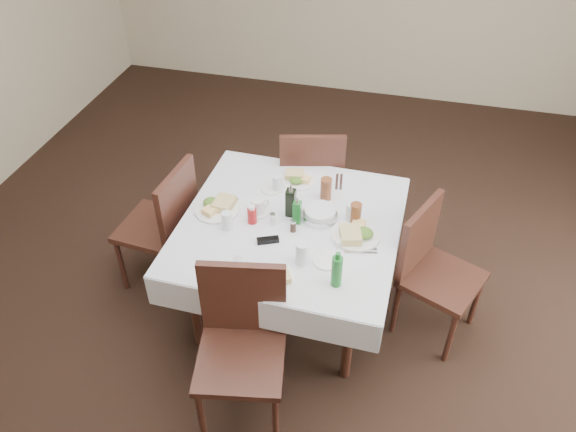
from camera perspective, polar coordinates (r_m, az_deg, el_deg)
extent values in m
plane|color=black|center=(4.06, 0.54, -9.88)|extent=(7.00, 7.00, 0.00)
cylinder|color=black|center=(3.68, -9.49, -8.99)|extent=(0.06, 0.06, 0.72)
cylinder|color=black|center=(4.34, -4.44, 0.53)|extent=(0.06, 0.06, 0.72)
cylinder|color=black|center=(3.48, 6.16, -12.33)|extent=(0.06, 0.06, 0.72)
cylinder|color=black|center=(4.17, 8.67, -1.76)|extent=(0.06, 0.06, 0.72)
cube|color=black|center=(3.61, 0.23, -0.99)|extent=(1.27, 1.27, 0.03)
cube|color=silver|center=(3.60, 0.23, -0.74)|extent=(1.40, 1.40, 0.01)
cube|color=silver|center=(4.19, 2.68, 3.99)|extent=(1.37, 0.04, 0.22)
cube|color=silver|center=(3.21, -3.02, -9.93)|extent=(1.37, 0.04, 0.22)
cube|color=silver|center=(3.60, 10.86, -3.93)|extent=(0.04, 1.37, 0.22)
cube|color=silver|center=(3.86, -9.65, -0.23)|extent=(0.04, 1.37, 0.22)
cube|color=black|center=(4.45, 2.28, 3.87)|extent=(0.58, 0.58, 0.04)
cube|color=black|center=(4.13, 2.47, 5.04)|extent=(0.47, 0.16, 0.52)
cylinder|color=black|center=(4.77, 4.59, 2.94)|extent=(0.04, 0.04, 0.49)
cylinder|color=black|center=(4.45, 4.92, -0.22)|extent=(0.04, 0.04, 0.49)
cylinder|color=black|center=(4.76, -0.34, 2.95)|extent=(0.04, 0.04, 0.49)
cylinder|color=black|center=(4.44, -0.36, -0.22)|extent=(0.04, 0.04, 0.49)
cube|color=black|center=(3.22, -4.83, -14.38)|extent=(0.56, 0.56, 0.04)
cube|color=black|center=(3.15, -4.59, -8.36)|extent=(0.48, 0.13, 0.52)
cylinder|color=black|center=(3.34, -8.81, -19.45)|extent=(0.04, 0.04, 0.49)
cylinder|color=black|center=(3.56, -7.59, -13.76)|extent=(0.04, 0.04, 0.49)
cylinder|color=black|center=(3.29, -1.26, -20.04)|extent=(0.04, 0.04, 0.49)
cylinder|color=black|center=(3.52, -0.72, -14.20)|extent=(0.04, 0.04, 0.49)
cube|color=black|center=(3.77, 15.41, -6.23)|extent=(0.60, 0.60, 0.04)
cube|color=black|center=(3.65, 13.18, -2.13)|extent=(0.22, 0.43, 0.50)
cylinder|color=black|center=(3.77, 16.18, -11.70)|extent=(0.04, 0.04, 0.47)
cylinder|color=black|center=(3.85, 10.89, -9.12)|extent=(0.04, 0.04, 0.47)
cylinder|color=black|center=(4.04, 18.56, -8.07)|extent=(0.04, 0.04, 0.47)
cylinder|color=black|center=(4.11, 13.59, -5.75)|extent=(0.04, 0.04, 0.47)
cube|color=black|center=(4.09, -13.30, -1.10)|extent=(0.51, 0.51, 0.04)
cube|color=black|center=(3.84, -11.10, 1.13)|extent=(0.08, 0.48, 0.52)
cylinder|color=black|center=(4.47, -13.83, -1.27)|extent=(0.04, 0.04, 0.49)
cylinder|color=black|center=(4.29, -9.14, -2.46)|extent=(0.04, 0.04, 0.49)
cylinder|color=black|center=(4.23, -16.57, -4.69)|extent=(0.04, 0.04, 0.49)
cylinder|color=black|center=(4.04, -11.70, -6.13)|extent=(0.04, 0.04, 0.49)
cylinder|color=white|center=(3.95, 1.04, 3.65)|extent=(0.24, 0.24, 0.01)
cube|color=#AD944B|center=(3.96, 0.67, 4.23)|extent=(0.14, 0.12, 0.04)
cube|color=#EFC066|center=(3.92, 1.65, 3.75)|extent=(0.09, 0.08, 0.03)
ellipsoid|color=#266C17|center=(3.90, 0.81, 3.65)|extent=(0.09, 0.08, 0.04)
cylinder|color=white|center=(3.23, -1.55, -6.33)|extent=(0.24, 0.24, 0.01)
cube|color=#AD944B|center=(3.19, -0.94, -6.27)|extent=(0.16, 0.15, 0.04)
cube|color=#EFC066|center=(3.21, -2.37, -6.02)|extent=(0.09, 0.08, 0.03)
ellipsoid|color=#266C17|center=(3.24, -1.50, -5.49)|extent=(0.09, 0.08, 0.04)
cylinder|color=white|center=(3.52, 6.87, -1.92)|extent=(0.31, 0.31, 0.02)
cube|color=#AD944B|center=(3.46, 6.37, -1.90)|extent=(0.16, 0.19, 0.05)
cube|color=#EFC066|center=(3.54, 7.12, -1.00)|extent=(0.09, 0.11, 0.04)
ellipsoid|color=#266C17|center=(3.49, 7.73, -1.69)|extent=(0.11, 0.10, 0.05)
cylinder|color=white|center=(3.72, -7.20, 0.69)|extent=(0.30, 0.30, 0.02)
cube|color=#AD944B|center=(3.71, -6.51, 1.29)|extent=(0.13, 0.16, 0.05)
cube|color=#EFC066|center=(3.67, -7.84, 0.59)|extent=(0.11, 0.12, 0.04)
ellipsoid|color=#266C17|center=(3.72, -7.79, 1.38)|extent=(0.11, 0.10, 0.05)
cylinder|color=white|center=(3.87, -1.65, 2.80)|extent=(0.15, 0.15, 0.01)
cylinder|color=white|center=(3.34, 3.95, -4.53)|extent=(0.17, 0.17, 0.01)
cylinder|color=silver|center=(3.83, -1.09, 3.33)|extent=(0.06, 0.06, 0.12)
cylinder|color=silver|center=(3.27, 1.45, -3.81)|extent=(0.08, 0.08, 0.15)
cylinder|color=silver|center=(3.59, 6.48, 0.38)|extent=(0.08, 0.08, 0.14)
cylinder|color=silver|center=(3.53, -6.20, -0.48)|extent=(0.07, 0.07, 0.12)
cylinder|color=brown|center=(3.75, 3.88, 2.78)|extent=(0.08, 0.08, 0.16)
cylinder|color=brown|center=(3.57, 6.88, 0.22)|extent=(0.07, 0.07, 0.15)
cylinder|color=silver|center=(3.62, 3.26, 0.01)|extent=(0.23, 0.23, 0.04)
cylinder|color=silver|center=(3.60, 3.28, 0.39)|extent=(0.20, 0.20, 0.05)
cube|color=black|center=(3.59, 0.29, 1.36)|extent=(0.06, 0.06, 0.20)
cone|color=silver|center=(3.52, 0.29, 2.97)|extent=(0.03, 0.03, 0.05)
cube|color=#1A6C24|center=(3.55, 0.93, 0.38)|extent=(0.05, 0.05, 0.16)
cone|color=silver|center=(3.48, 0.95, 1.69)|extent=(0.03, 0.03, 0.04)
cylinder|color=#AA1517|center=(3.57, -3.67, 0.05)|extent=(0.06, 0.06, 0.11)
cylinder|color=white|center=(3.53, -3.72, 0.86)|extent=(0.04, 0.04, 0.02)
cylinder|color=white|center=(3.56, -1.57, -0.37)|extent=(0.04, 0.04, 0.07)
cylinder|color=silver|center=(3.54, -1.58, 0.14)|extent=(0.04, 0.04, 0.01)
cylinder|color=#38241A|center=(3.51, 0.52, -1.10)|extent=(0.04, 0.04, 0.07)
cylinder|color=silver|center=(3.48, 0.52, -0.58)|extent=(0.04, 0.04, 0.01)
cylinder|color=white|center=(3.67, -3.08, 0.41)|extent=(0.14, 0.14, 0.01)
cylinder|color=white|center=(3.64, -3.10, 1.05)|extent=(0.09, 0.09, 0.09)
cylinder|color=black|center=(3.62, -3.12, 1.46)|extent=(0.07, 0.07, 0.01)
torus|color=white|center=(3.66, -2.35, 1.33)|extent=(0.05, 0.05, 0.06)
cube|color=black|center=(3.45, -2.06, -2.47)|extent=(0.14, 0.10, 0.03)
cylinder|color=#1A6C24|center=(3.14, 4.97, -5.62)|extent=(0.06, 0.06, 0.20)
cylinder|color=#1A6C24|center=(3.06, 5.10, -4.05)|extent=(0.03, 0.03, 0.04)
cube|color=white|center=(3.44, 5.52, -2.74)|extent=(0.09, 0.07, 0.04)
cube|color=#FFACB9|center=(3.43, 5.52, -2.66)|extent=(0.07, 0.05, 0.02)
cube|color=silver|center=(3.95, 4.98, 3.48)|extent=(0.04, 0.19, 0.01)
cube|color=silver|center=(3.95, 5.41, 3.45)|extent=(0.04, 0.19, 0.01)
cube|color=silver|center=(3.31, -5.63, -5.15)|extent=(0.07, 0.18, 0.01)
cube|color=silver|center=(3.32, -6.03, -4.97)|extent=(0.07, 0.18, 0.01)
cube|color=silver|center=(3.41, 7.39, -3.73)|extent=(0.20, 0.06, 0.01)
cube|color=silver|center=(3.43, 7.36, -3.37)|extent=(0.20, 0.06, 0.01)
cube|color=silver|center=(3.82, -6.14, 1.92)|extent=(0.16, 0.03, 0.01)
cube|color=silver|center=(3.80, -6.30, 1.70)|extent=(0.16, 0.03, 0.01)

